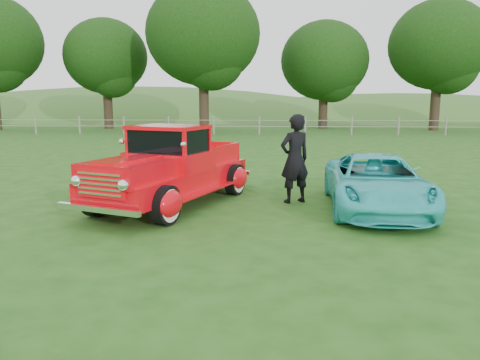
{
  "coord_description": "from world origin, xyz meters",
  "views": [
    {
      "loc": [
        0.26,
        -8.79,
        2.35
      ],
      "look_at": [
        -0.23,
        1.2,
        0.61
      ],
      "focal_mm": 35.0,
      "sensor_mm": 36.0,
      "label": 1
    }
  ],
  "objects_px": {
    "tree_near_east": "(325,61)",
    "red_pickup": "(171,170)",
    "tree_mid_east": "(439,45)",
    "man": "(295,159)",
    "tree_mid_west": "(106,57)",
    "teal_sedan": "(376,183)",
    "tree_near_west": "(203,34)"
  },
  "relations": [
    {
      "from": "tree_near_east",
      "to": "man",
      "type": "height_order",
      "value": "tree_near_east"
    },
    {
      "from": "teal_sedan",
      "to": "man",
      "type": "relative_size",
      "value": 2.1
    },
    {
      "from": "tree_near_west",
      "to": "red_pickup",
      "type": "height_order",
      "value": "tree_near_west"
    },
    {
      "from": "tree_near_east",
      "to": "tree_mid_east",
      "type": "relative_size",
      "value": 0.88
    },
    {
      "from": "tree_mid_west",
      "to": "teal_sedan",
      "type": "relative_size",
      "value": 2.0
    },
    {
      "from": "tree_mid_west",
      "to": "red_pickup",
      "type": "height_order",
      "value": "tree_mid_west"
    },
    {
      "from": "tree_mid_west",
      "to": "teal_sedan",
      "type": "bearing_deg",
      "value": -61.37
    },
    {
      "from": "man",
      "to": "red_pickup",
      "type": "bearing_deg",
      "value": -20.51
    },
    {
      "from": "tree_mid_east",
      "to": "red_pickup",
      "type": "height_order",
      "value": "tree_mid_east"
    },
    {
      "from": "tree_near_west",
      "to": "tree_mid_east",
      "type": "height_order",
      "value": "tree_near_west"
    },
    {
      "from": "tree_mid_west",
      "to": "man",
      "type": "relative_size",
      "value": 4.2
    },
    {
      "from": "tree_near_west",
      "to": "red_pickup",
      "type": "distance_m",
      "value": 24.46
    },
    {
      "from": "tree_near_west",
      "to": "red_pickup",
      "type": "xyz_separation_m",
      "value": [
        2.23,
        -23.61,
        -6.0
      ]
    },
    {
      "from": "tree_mid_east",
      "to": "red_pickup",
      "type": "relative_size",
      "value": 1.79
    },
    {
      "from": "tree_near_west",
      "to": "man",
      "type": "bearing_deg",
      "value": -77.89
    },
    {
      "from": "red_pickup",
      "to": "man",
      "type": "height_order",
      "value": "man"
    },
    {
      "from": "red_pickup",
      "to": "man",
      "type": "distance_m",
      "value": 2.79
    },
    {
      "from": "tree_near_west",
      "to": "tree_near_east",
      "type": "height_order",
      "value": "tree_near_west"
    },
    {
      "from": "teal_sedan",
      "to": "man",
      "type": "height_order",
      "value": "man"
    },
    {
      "from": "tree_mid_west",
      "to": "red_pickup",
      "type": "xyz_separation_m",
      "value": [
        10.23,
        -26.61,
        -4.75
      ]
    },
    {
      "from": "man",
      "to": "tree_mid_west",
      "type": "bearing_deg",
      "value": -91.9
    },
    {
      "from": "tree_mid_west",
      "to": "red_pickup",
      "type": "distance_m",
      "value": 28.9
    },
    {
      "from": "red_pickup",
      "to": "tree_near_east",
      "type": "bearing_deg",
      "value": 97.57
    },
    {
      "from": "tree_mid_west",
      "to": "teal_sedan",
      "type": "height_order",
      "value": "tree_mid_west"
    },
    {
      "from": "tree_near_east",
      "to": "teal_sedan",
      "type": "height_order",
      "value": "tree_near_east"
    },
    {
      "from": "tree_near_west",
      "to": "teal_sedan",
      "type": "relative_size",
      "value": 2.47
    },
    {
      "from": "tree_near_east",
      "to": "red_pickup",
      "type": "relative_size",
      "value": 1.58
    },
    {
      "from": "teal_sedan",
      "to": "man",
      "type": "xyz_separation_m",
      "value": [
        -1.69,
        0.65,
        0.42
      ]
    },
    {
      "from": "red_pickup",
      "to": "teal_sedan",
      "type": "distance_m",
      "value": 4.46
    },
    {
      "from": "tree_near_east",
      "to": "teal_sedan",
      "type": "xyz_separation_m",
      "value": [
        -2.32,
        -27.89,
        -4.66
      ]
    },
    {
      "from": "tree_mid_west",
      "to": "tree_mid_east",
      "type": "relative_size",
      "value": 0.9
    },
    {
      "from": "tree_mid_east",
      "to": "man",
      "type": "xyz_separation_m",
      "value": [
        -12.01,
        -25.24,
        -5.17
      ]
    }
  ]
}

